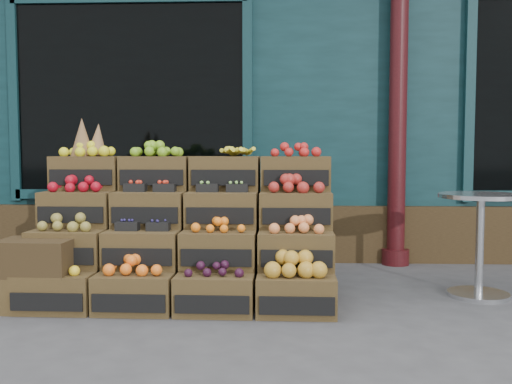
{
  "coord_description": "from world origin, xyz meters",
  "views": [
    {
      "loc": [
        -0.01,
        -3.88,
        1.18
      ],
      "look_at": [
        -0.2,
        0.7,
        0.85
      ],
      "focal_mm": 40.0,
      "sensor_mm": 36.0,
      "label": 1
    }
  ],
  "objects": [
    {
      "name": "ground",
      "position": [
        0.0,
        0.0,
        0.0
      ],
      "size": [
        60.0,
        60.0,
        0.0
      ],
      "primitive_type": "plane",
      "color": "#424245",
      "rests_on": "ground"
    },
    {
      "name": "shop_facade",
      "position": [
        0.0,
        5.11,
        2.4
      ],
      "size": [
        12.0,
        6.24,
        4.8
      ],
      "color": "#0E2C30",
      "rests_on": "ground"
    },
    {
      "name": "crate_display",
      "position": [
        -0.77,
        0.68,
        0.45
      ],
      "size": [
        2.35,
        1.17,
        1.46
      ],
      "rotation": [
        0.0,
        0.0,
        -0.01
      ],
      "color": "#46351B",
      "rests_on": "ground"
    },
    {
      "name": "spare_crates",
      "position": [
        -1.8,
        0.21,
        0.26
      ],
      "size": [
        0.54,
        0.38,
        0.53
      ],
      "rotation": [
        0.0,
        0.0,
        -0.03
      ],
      "color": "#46351B",
      "rests_on": "ground"
    },
    {
      "name": "bistro_table",
      "position": [
        1.61,
        0.75,
        0.52
      ],
      "size": [
        0.67,
        0.67,
        0.84
      ],
      "rotation": [
        0.0,
        0.0,
        0.35
      ],
      "color": "silver",
      "rests_on": "ground"
    },
    {
      "name": "shopkeeper",
      "position": [
        -1.38,
        2.65,
        0.93
      ],
      "size": [
        0.76,
        0.59,
        1.86
      ],
      "primitive_type": "imported",
      "rotation": [
        0.0,
        0.0,
        3.37
      ],
      "color": "#154A19",
      "rests_on": "ground"
    }
  ]
}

